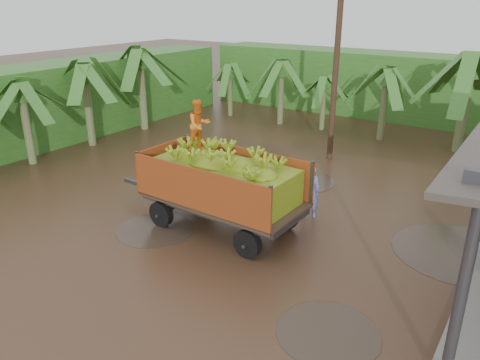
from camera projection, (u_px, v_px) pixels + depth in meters
The scene contains 7 objects.
ground at pixel (284, 230), 14.02m from camera, with size 100.00×100.00×0.00m, color black.
hedge_north at pixel (390, 85), 26.76m from camera, with size 22.00×3.00×3.60m, color #2D661E.
hedge_west at pixel (82, 97), 23.75m from camera, with size 3.00×18.00×3.60m, color #2D661E.
banana_trailer at pixel (222, 183), 13.69m from camera, with size 6.69×2.44×3.74m.
man_blue at pixel (310, 191), 14.55m from camera, with size 0.64×0.42×1.75m, color #7782D9.
utility_pole at pixel (336, 65), 18.81m from camera, with size 1.20×0.24×7.84m.
banana_plants at pixel (245, 108), 20.81m from camera, with size 24.11×20.29×4.46m.
Camera 1 is at (5.90, -11.11, 6.52)m, focal length 35.00 mm.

